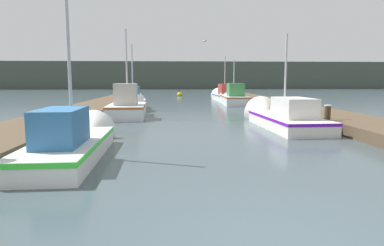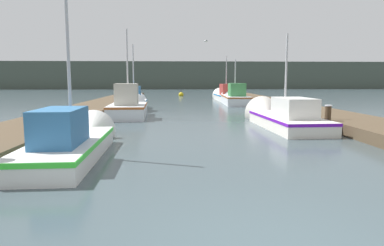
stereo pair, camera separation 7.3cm
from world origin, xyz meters
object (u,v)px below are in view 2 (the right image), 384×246
at_px(fishing_boat_2, 129,107).
at_px(fishing_boat_5, 225,95).
at_px(mooring_piling_3, 328,118).
at_px(fishing_boat_3, 134,103).
at_px(fishing_boat_0, 74,140).
at_px(mooring_piling_0, 132,95).
at_px(seagull_lead, 206,41).
at_px(fishing_boat_1, 280,117).
at_px(fishing_boat_4, 234,98).
at_px(mooring_piling_2, 228,92).
at_px(channel_buoy, 181,95).

relative_size(fishing_boat_2, fishing_boat_5, 0.76).
bearing_deg(mooring_piling_3, fishing_boat_3, 129.64).
relative_size(fishing_boat_0, fishing_boat_2, 1.11).
bearing_deg(mooring_piling_0, fishing_boat_2, -83.61).
distance_m(fishing_boat_2, seagull_lead, 9.94).
relative_size(fishing_boat_0, mooring_piling_3, 5.57).
height_order(fishing_boat_1, mooring_piling_3, fishing_boat_1).
bearing_deg(fishing_boat_2, fishing_boat_4, 48.93).
bearing_deg(seagull_lead, fishing_boat_0, -31.04).
bearing_deg(mooring_piling_2, seagull_lead, -106.72).
bearing_deg(mooring_piling_2, channel_buoy, 150.82).
bearing_deg(seagull_lead, channel_buoy, 171.27).
bearing_deg(seagull_lead, fishing_boat_2, -46.06).
distance_m(fishing_boat_4, fishing_boat_5, 4.97).
bearing_deg(fishing_boat_3, mooring_piling_3, -52.62).
bearing_deg(mooring_piling_2, fishing_boat_5, -100.91).
xyz_separation_m(fishing_boat_4, channel_buoy, (-3.94, 12.95, -0.33)).
bearing_deg(fishing_boat_2, mooring_piling_3, -37.55).
bearing_deg(fishing_boat_1, mooring_piling_2, 84.63).
xyz_separation_m(mooring_piling_0, mooring_piling_3, (9.34, -17.81, -0.05)).
xyz_separation_m(fishing_boat_5, mooring_piling_3, (0.95, -19.35, 0.03)).
xyz_separation_m(fishing_boat_4, fishing_boat_5, (0.02, 4.97, -0.03)).
relative_size(fishing_boat_5, mooring_piling_0, 6.03).
xyz_separation_m(fishing_boat_4, seagull_lead, (-2.36, -1.10, 4.19)).
height_order(fishing_boat_4, mooring_piling_0, fishing_boat_4).
bearing_deg(mooring_piling_3, fishing_boat_0, -156.47).
relative_size(fishing_boat_2, fishing_boat_3, 0.93).
bearing_deg(fishing_boat_1, fishing_boat_5, 86.92).
bearing_deg(fishing_boat_5, seagull_lead, -113.15).
height_order(mooring_piling_0, channel_buoy, mooring_piling_0).
xyz_separation_m(mooring_piling_2, mooring_piling_3, (-0.05, -24.55, -0.02)).
distance_m(fishing_boat_3, fishing_boat_4, 8.50).
distance_m(fishing_boat_1, mooring_piling_2, 22.93).
height_order(fishing_boat_2, fishing_boat_5, fishing_boat_2).
bearing_deg(mooring_piling_0, mooring_piling_3, -62.34).
bearing_deg(fishing_boat_0, fishing_boat_1, 35.10).
height_order(fishing_boat_5, channel_buoy, fishing_boat_5).
relative_size(mooring_piling_2, seagull_lead, 1.79).
bearing_deg(seagull_lead, fishing_boat_4, 99.76).
xyz_separation_m(fishing_boat_2, mooring_piling_2, (8.01, 19.01, 0.01)).
bearing_deg(fishing_boat_0, fishing_boat_4, 66.28).
height_order(fishing_boat_1, mooring_piling_2, fishing_boat_1).
relative_size(fishing_boat_2, seagull_lead, 8.68).
xyz_separation_m(fishing_boat_5, channel_buoy, (-3.97, 7.97, -0.29)).
relative_size(fishing_boat_3, mooring_piling_3, 5.44).
xyz_separation_m(fishing_boat_1, mooring_piling_3, (1.25, -1.66, 0.12)).
height_order(fishing_boat_2, channel_buoy, fishing_boat_2).
xyz_separation_m(fishing_boat_3, fishing_boat_5, (7.25, 9.45, 0.03)).
bearing_deg(seagull_lead, mooring_piling_3, -1.07).
xyz_separation_m(fishing_boat_5, mooring_piling_0, (-8.39, -1.54, 0.08)).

